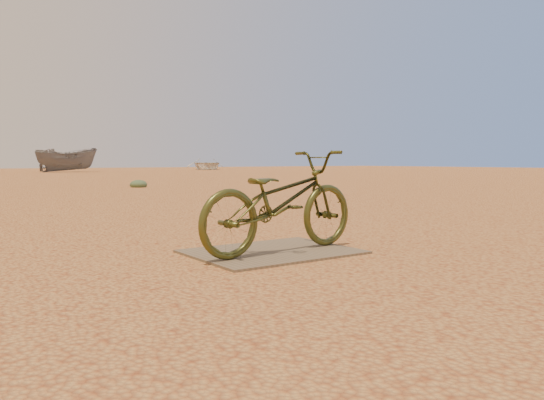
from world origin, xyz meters
TOP-DOWN VIEW (x-y plane):
  - ground at (0.00, 0.00)m, footprint 120.00×120.00m
  - plywood_board at (-0.54, -0.21)m, footprint 1.50×1.13m
  - bicycle at (-0.51, -0.30)m, footprint 1.85×0.80m
  - boat_mid_right at (6.84, 37.78)m, footprint 5.01×2.53m
  - boat_far_right at (20.62, 41.38)m, footprint 5.42×6.24m
  - kale_b at (2.89, 12.38)m, footprint 0.56×0.56m

SIDE VIEW (x-z plane):
  - ground at x=0.00m, z-range 0.00..0.00m
  - kale_b at x=2.89m, z-range -0.15..0.15m
  - plywood_board at x=-0.54m, z-range 0.00..0.02m
  - bicycle at x=-0.51m, z-range 0.02..0.97m
  - boat_far_right at x=20.62m, z-range 0.00..1.08m
  - boat_mid_right at x=6.84m, z-range 0.00..1.85m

